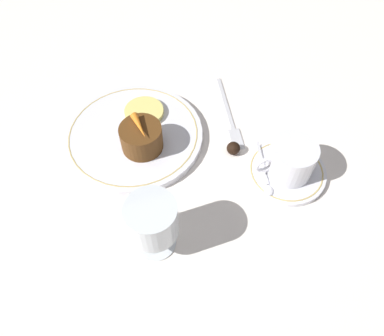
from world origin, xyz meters
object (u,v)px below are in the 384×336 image
Objects in this scene: fork at (230,119)px; dessert_cake at (140,138)px; coffee_cup at (291,159)px; wine_glass at (152,222)px; dinner_plate at (134,135)px.

fork is 0.19m from dessert_cake.
coffee_cup is at bearing 153.19° from dessert_cake.
wine_glass is (0.25, 0.07, 0.03)m from coffee_cup.
coffee_cup is 0.16m from fork.
wine_glass is at bearing 88.12° from dinner_plate.
dinner_plate is at bearing -2.26° from fork.
fork is at bearing -132.96° from wine_glass.
dessert_cake reaches higher than dinner_plate.
wine_glass is at bearing 14.55° from coffee_cup.
dinner_plate is at bearing -91.88° from wine_glass.
coffee_cup is (-0.24, 0.16, 0.03)m from dinner_plate.
wine_glass is 0.30m from fork.
coffee_cup is 1.41× the size of dessert_cake.
coffee_cup is at bearing 147.56° from dinner_plate.
wine_glass reaches higher than fork.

